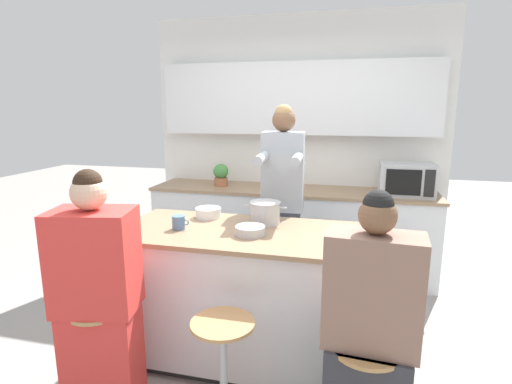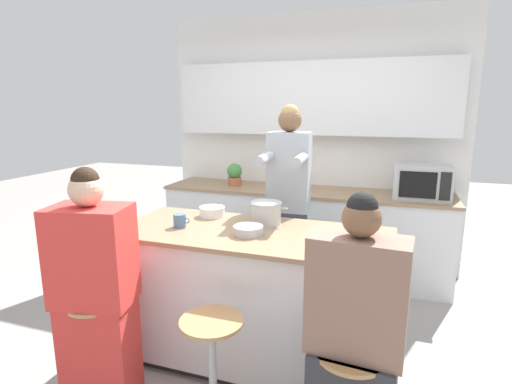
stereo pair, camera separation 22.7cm
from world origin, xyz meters
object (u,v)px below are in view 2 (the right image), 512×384
(kitchen_island, at_px, (252,295))
(person_seated_near, at_px, (354,353))
(bar_stool_leftmost, at_px, (100,349))
(person_cooking, at_px, (288,214))
(coffee_cup_near, at_px, (180,221))
(potted_plant, at_px, (235,174))
(person_wrapped_blanket, at_px, (96,296))
(microwave, at_px, (422,182))
(cooking_pot, at_px, (266,213))
(fruit_bowl, at_px, (212,212))
(bar_stool_center, at_px, (213,372))

(kitchen_island, xyz_separation_m, person_seated_near, (0.74, -0.68, 0.15))
(bar_stool_leftmost, bearing_deg, person_cooking, 58.56)
(coffee_cup_near, relative_size, potted_plant, 0.49)
(person_cooking, bearing_deg, kitchen_island, -100.70)
(person_seated_near, bearing_deg, person_wrapped_blanket, -175.50)
(person_cooking, distance_m, person_wrapped_blanket, 1.57)
(person_seated_near, bearing_deg, microwave, 84.67)
(cooking_pot, relative_size, fruit_bowl, 1.61)
(bar_stool_leftmost, distance_m, cooking_pot, 1.34)
(kitchen_island, xyz_separation_m, person_wrapped_blanket, (-0.71, -0.68, 0.20))
(bar_stool_leftmost, xyz_separation_m, person_seated_near, (1.47, -0.01, 0.30))
(person_cooking, relative_size, coffee_cup_near, 14.84)
(person_wrapped_blanket, distance_m, coffee_cup_near, 0.72)
(fruit_bowl, xyz_separation_m, potted_plant, (-0.36, 1.36, 0.05))
(bar_stool_leftmost, bearing_deg, bar_stool_center, 1.48)
(microwave, xyz_separation_m, potted_plant, (-1.90, 0.04, -0.03))
(bar_stool_center, distance_m, person_seated_near, 0.80)
(potted_plant, bearing_deg, person_cooking, -48.43)
(cooking_pot, xyz_separation_m, coffee_cup_near, (-0.54, -0.26, -0.03))
(bar_stool_leftmost, height_order, person_wrapped_blanket, person_wrapped_blanket)
(microwave, bearing_deg, potted_plant, 178.71)
(fruit_bowl, bearing_deg, person_seated_near, -39.20)
(bar_stool_center, bearing_deg, potted_plant, 108.78)
(kitchen_island, bearing_deg, potted_plant, 115.54)
(person_wrapped_blanket, relative_size, coffee_cup_near, 12.02)
(person_cooking, xyz_separation_m, microwave, (1.05, 0.92, 0.17))
(microwave, bearing_deg, bar_stool_leftmost, -129.67)
(person_seated_near, relative_size, cooking_pot, 4.54)
(kitchen_island, xyz_separation_m, fruit_bowl, (-0.41, 0.25, 0.50))
(kitchen_island, xyz_separation_m, bar_stool_center, (0.00, -0.65, -0.14))
(potted_plant, bearing_deg, microwave, -1.29)
(bar_stool_center, bearing_deg, microwave, 63.07)
(bar_stool_center, height_order, potted_plant, potted_plant)
(bar_stool_center, distance_m, fruit_bowl, 1.18)
(person_wrapped_blanket, bearing_deg, fruit_bowl, 59.89)
(person_wrapped_blanket, distance_m, fruit_bowl, 1.03)
(person_seated_near, distance_m, coffee_cup_near, 1.42)
(kitchen_island, relative_size, potted_plant, 7.58)
(fruit_bowl, height_order, coffee_cup_near, coffee_cup_near)
(person_cooking, height_order, person_wrapped_blanket, person_cooking)
(cooking_pot, distance_m, fruit_bowl, 0.45)
(bar_stool_center, height_order, cooking_pot, cooking_pot)
(bar_stool_leftmost, xyz_separation_m, cooking_pot, (0.77, 0.86, 0.69))
(bar_stool_leftmost, relative_size, person_seated_near, 0.46)
(microwave, bearing_deg, person_seated_near, -99.83)
(person_cooking, height_order, fruit_bowl, person_cooking)
(bar_stool_leftmost, bearing_deg, potted_plant, 91.02)
(kitchen_island, height_order, potted_plant, potted_plant)
(bar_stool_center, distance_m, person_wrapped_blanket, 0.79)
(bar_stool_leftmost, xyz_separation_m, person_wrapped_blanket, (0.01, -0.01, 0.35))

